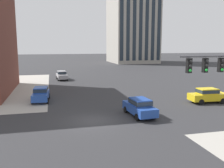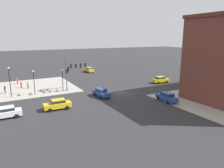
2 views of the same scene
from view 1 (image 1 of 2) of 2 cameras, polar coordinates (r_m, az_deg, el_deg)
name	(u,v)px [view 1 (image 1 of 2)]	position (r m, az deg, el deg)	size (l,w,h in m)	color
ground_plane	(94,121)	(22.05, -4.25, -8.51)	(320.00, 320.00, 0.00)	#2D2D30
car_main_northbound_near	(208,95)	(30.60, 21.28, -2.36)	(4.46, 2.01, 1.68)	gold
car_main_southbound_near	(41,94)	(30.47, -16.13, -2.14)	(2.08, 4.49, 1.68)	#23479E
car_cross_westbound	(140,106)	(23.41, 6.41, -5.17)	(2.15, 4.52, 1.68)	#23479E
car_cross_far	(62,75)	(48.21, -11.54, 2.06)	(2.15, 4.52, 1.68)	#99999E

